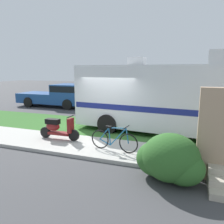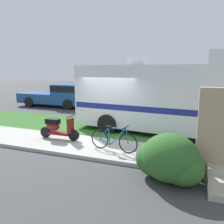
% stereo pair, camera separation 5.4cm
% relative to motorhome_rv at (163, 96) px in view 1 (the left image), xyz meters
% --- Properties ---
extents(ground_plane, '(80.00, 80.00, 0.00)m').
position_rel_motorhome_rv_xyz_m(ground_plane, '(-2.22, -1.68, -1.67)').
color(ground_plane, '#424244').
extents(sidewalk, '(24.00, 2.00, 0.12)m').
position_rel_motorhome_rv_xyz_m(sidewalk, '(-2.22, -2.88, -1.61)').
color(sidewalk, '#ADAAA3').
rests_on(sidewalk, ground).
extents(grass_strip, '(24.00, 3.40, 0.08)m').
position_rel_motorhome_rv_xyz_m(grass_strip, '(-2.22, -0.18, -1.63)').
color(grass_strip, '#336628').
rests_on(grass_strip, ground).
extents(motorhome_rv, '(7.54, 3.07, 3.51)m').
position_rel_motorhome_rv_xyz_m(motorhome_rv, '(0.00, 0.00, 0.00)').
color(motorhome_rv, silver).
rests_on(motorhome_rv, ground).
extents(scooter, '(1.72, 0.50, 0.97)m').
position_rel_motorhome_rv_xyz_m(scooter, '(-3.68, -2.65, -1.10)').
color(scooter, black).
rests_on(scooter, ground).
extents(bicycle, '(1.71, 0.52, 0.89)m').
position_rel_motorhome_rv_xyz_m(bicycle, '(-1.18, -3.11, -1.18)').
color(bicycle, black).
rests_on(bicycle, ground).
extents(pickup_truck_near, '(5.72, 2.27, 1.75)m').
position_rel_motorhome_rv_xyz_m(pickup_truck_near, '(-8.19, 4.68, -0.73)').
color(pickup_truck_near, '#1E478C').
rests_on(pickup_truck_near, ground).
extents(bush_by_porch, '(1.74, 1.30, 1.23)m').
position_rel_motorhome_rv_xyz_m(bush_by_porch, '(0.77, -4.37, -1.09)').
color(bush_by_porch, '#2D6026').
rests_on(bush_by_porch, ground).
extents(bottle_green, '(0.07, 0.07, 0.22)m').
position_rel_motorhome_rv_xyz_m(bottle_green, '(1.31, -2.29, -1.46)').
color(bottle_green, navy).
rests_on(bottle_green, ground).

